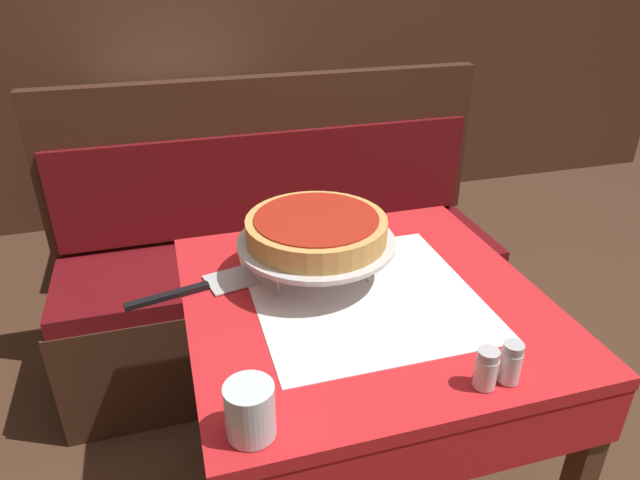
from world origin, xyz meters
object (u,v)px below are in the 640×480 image
(dining_table_front, at_px, (363,332))
(dining_table_rear, at_px, (184,131))
(water_glass_near, at_px, (250,410))
(condiment_caddy, at_px, (167,107))
(pizza_server, at_px, (199,288))
(booth_bench, at_px, (282,285))
(salt_shaker, at_px, (486,369))
(deep_dish_pizza, at_px, (316,228))
(pepper_shaker, at_px, (511,363))
(pizza_pan_stand, at_px, (316,243))

(dining_table_front, height_order, dining_table_rear, dining_table_front)
(water_glass_near, xyz_separation_m, condiment_caddy, (-0.03, 2.01, -0.02))
(pizza_server, xyz_separation_m, condiment_caddy, (0.01, 1.55, 0.03))
(booth_bench, height_order, salt_shaker, booth_bench)
(condiment_caddy, bearing_deg, pizza_server, -90.24)
(deep_dish_pizza, bearing_deg, pizza_server, 177.19)
(salt_shaker, bearing_deg, water_glass_near, 179.16)
(deep_dish_pizza, xyz_separation_m, pepper_shaker, (0.24, -0.45, -0.08))
(dining_table_rear, xyz_separation_m, water_glass_near, (-0.03, -2.09, 0.16))
(booth_bench, bearing_deg, pizza_pan_stand, -94.56)
(deep_dish_pizza, bearing_deg, water_glass_near, -117.96)
(booth_bench, xyz_separation_m, pizza_pan_stand, (-0.05, -0.67, 0.53))
(water_glass_near, distance_m, salt_shaker, 0.42)
(dining_table_rear, bearing_deg, pepper_shaker, -78.10)
(pepper_shaker, bearing_deg, water_glass_near, 179.25)
(dining_table_front, relative_size, pepper_shaker, 9.76)
(dining_table_rear, height_order, pizza_server, pizza_server)
(dining_table_front, relative_size, dining_table_rear, 1.02)
(pizza_server, distance_m, condiment_caddy, 1.55)
(dining_table_front, xyz_separation_m, pizza_pan_stand, (-0.08, 0.12, 0.19))
(condiment_caddy, bearing_deg, pepper_shaker, -75.91)
(dining_table_front, distance_m, salt_shaker, 0.38)
(pepper_shaker, bearing_deg, pizza_server, 137.72)
(pepper_shaker, bearing_deg, booth_bench, 99.28)
(dining_table_front, distance_m, dining_table_rear, 1.78)
(deep_dish_pizza, distance_m, pepper_shaker, 0.52)
(pepper_shaker, bearing_deg, dining_table_rear, 101.90)
(water_glass_near, distance_m, condiment_caddy, 2.01)
(pizza_server, bearing_deg, dining_table_front, -19.93)
(booth_bench, xyz_separation_m, deep_dish_pizza, (-0.05, -0.67, 0.57))
(booth_bench, relative_size, pepper_shaker, 19.48)
(pizza_server, bearing_deg, water_glass_near, -85.03)
(dining_table_front, bearing_deg, dining_table_rear, 99.24)
(dining_table_rear, bearing_deg, pizza_pan_stand, -82.88)
(dining_table_rear, bearing_deg, dining_table_front, -80.76)
(booth_bench, relative_size, condiment_caddy, 10.69)
(pizza_pan_stand, bearing_deg, pizza_server, 177.19)
(dining_table_rear, height_order, water_glass_near, water_glass_near)
(dining_table_rear, height_order, deep_dish_pizza, deep_dish_pizza)
(salt_shaker, bearing_deg, dining_table_rear, 100.59)
(pizza_pan_stand, height_order, pizza_server, pizza_pan_stand)
(dining_table_front, xyz_separation_m, pepper_shaker, (0.16, -0.34, 0.14))
(deep_dish_pizza, distance_m, pizza_server, 0.30)
(pizza_pan_stand, height_order, pepper_shaker, pizza_pan_stand)
(pizza_pan_stand, distance_m, salt_shaker, 0.49)
(dining_table_front, height_order, deep_dish_pizza, deep_dish_pizza)
(dining_table_front, height_order, booth_bench, booth_bench)
(dining_table_front, xyz_separation_m, water_glass_near, (-0.32, -0.33, 0.15))
(water_glass_near, bearing_deg, pizza_server, 94.97)
(pepper_shaker, xyz_separation_m, condiment_caddy, (-0.51, 2.02, -0.01))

